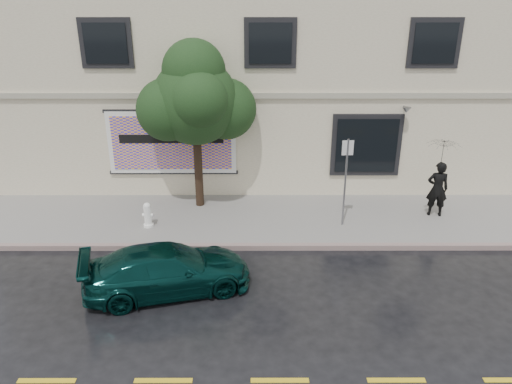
{
  "coord_description": "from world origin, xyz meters",
  "views": [
    {
      "loc": [
        -0.46,
        -10.76,
        6.95
      ],
      "look_at": [
        -0.44,
        2.2,
        1.45
      ],
      "focal_mm": 35.0,
      "sensor_mm": 36.0,
      "label": 1
    }
  ],
  "objects_px": {
    "pedestrian": "(437,189)",
    "fire_hydrant": "(148,215)",
    "car": "(167,270)",
    "street_tree": "(195,102)"
  },
  "relations": [
    {
      "from": "pedestrian",
      "to": "street_tree",
      "type": "relative_size",
      "value": 0.37
    },
    {
      "from": "pedestrian",
      "to": "fire_hydrant",
      "type": "bearing_deg",
      "value": 12.64
    },
    {
      "from": "car",
      "to": "street_tree",
      "type": "bearing_deg",
      "value": -18.46
    },
    {
      "from": "street_tree",
      "to": "fire_hydrant",
      "type": "xyz_separation_m",
      "value": [
        -1.39,
        -1.57,
        -3.04
      ]
    },
    {
      "from": "street_tree",
      "to": "car",
      "type": "bearing_deg",
      "value": -93.56
    },
    {
      "from": "pedestrian",
      "to": "street_tree",
      "type": "height_order",
      "value": "street_tree"
    },
    {
      "from": "car",
      "to": "street_tree",
      "type": "distance_m",
      "value": 5.58
    },
    {
      "from": "car",
      "to": "fire_hydrant",
      "type": "relative_size",
      "value": 5.13
    },
    {
      "from": "pedestrian",
      "to": "street_tree",
      "type": "xyz_separation_m",
      "value": [
        -7.44,
        0.79,
        2.53
      ]
    },
    {
      "from": "pedestrian",
      "to": "fire_hydrant",
      "type": "relative_size",
      "value": 2.29
    }
  ]
}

